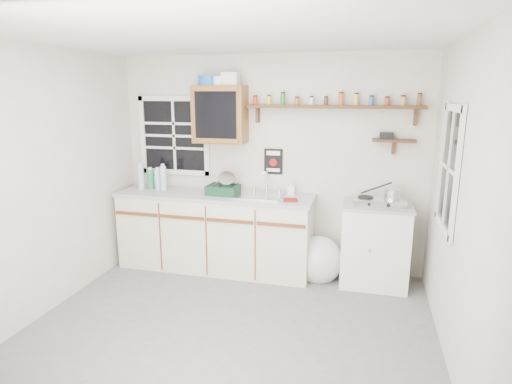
% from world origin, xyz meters
% --- Properties ---
extents(room, '(3.64, 3.24, 2.54)m').
position_xyz_m(room, '(0.00, 0.00, 1.25)').
color(room, '#565659').
rests_on(room, ground).
extents(main_cabinet, '(2.31, 0.63, 0.92)m').
position_xyz_m(main_cabinet, '(-0.58, 1.30, 0.46)').
color(main_cabinet, beige).
rests_on(main_cabinet, floor).
extents(right_cabinet, '(0.73, 0.57, 0.91)m').
position_xyz_m(right_cabinet, '(1.25, 1.32, 0.46)').
color(right_cabinet, silver).
rests_on(right_cabinet, floor).
extents(sink, '(0.52, 0.44, 0.29)m').
position_xyz_m(sink, '(-0.05, 1.30, 0.93)').
color(sink, silver).
rests_on(sink, main_cabinet).
extents(upper_cabinet, '(0.60, 0.32, 0.65)m').
position_xyz_m(upper_cabinet, '(-0.55, 1.44, 1.82)').
color(upper_cabinet, brown).
rests_on(upper_cabinet, wall_back).
extents(upper_cabinet_clutter, '(0.47, 0.24, 0.14)m').
position_xyz_m(upper_cabinet_clutter, '(-0.58, 1.44, 2.21)').
color(upper_cabinet_clutter, blue).
rests_on(upper_cabinet_clutter, upper_cabinet).
extents(spice_shelf, '(1.91, 0.18, 0.35)m').
position_xyz_m(spice_shelf, '(0.73, 1.51, 1.93)').
color(spice_shelf, black).
rests_on(spice_shelf, wall_back).
extents(secondary_shelf, '(0.45, 0.16, 0.24)m').
position_xyz_m(secondary_shelf, '(1.36, 1.52, 1.58)').
color(secondary_shelf, black).
rests_on(secondary_shelf, wall_back).
extents(warning_sign, '(0.22, 0.02, 0.30)m').
position_xyz_m(warning_sign, '(0.05, 1.59, 1.28)').
color(warning_sign, black).
rests_on(warning_sign, wall_back).
extents(window_back, '(0.93, 0.03, 0.98)m').
position_xyz_m(window_back, '(-1.20, 1.59, 1.55)').
color(window_back, black).
rests_on(window_back, wall_back).
extents(window_right, '(0.03, 0.78, 1.08)m').
position_xyz_m(window_right, '(1.79, 0.55, 1.45)').
color(window_right, black).
rests_on(window_right, wall_back).
extents(water_bottles, '(0.36, 0.14, 0.32)m').
position_xyz_m(water_bottles, '(-1.38, 1.32, 1.06)').
color(water_bottles, '#A2B3BE').
rests_on(water_bottles, main_cabinet).
extents(dish_rack, '(0.37, 0.28, 0.27)m').
position_xyz_m(dish_rack, '(-0.47, 1.30, 1.01)').
color(dish_rack, '#10321F').
rests_on(dish_rack, main_cabinet).
extents(soap_bottle, '(0.09, 0.09, 0.17)m').
position_xyz_m(soap_bottle, '(0.29, 1.46, 1.01)').
color(soap_bottle, silver).
rests_on(soap_bottle, main_cabinet).
extents(rag, '(0.18, 0.16, 0.02)m').
position_xyz_m(rag, '(0.33, 1.18, 0.93)').
color(rag, maroon).
rests_on(rag, main_cabinet).
extents(hotplate, '(0.57, 0.34, 0.08)m').
position_xyz_m(hotplate, '(1.26, 1.31, 0.95)').
color(hotplate, silver).
rests_on(hotplate, right_cabinet).
extents(saucepan, '(0.41, 0.21, 0.18)m').
position_xyz_m(saucepan, '(1.39, 1.31, 1.03)').
color(saucepan, silver).
rests_on(saucepan, hotplate).
extents(trash_bag, '(0.47, 0.43, 0.54)m').
position_xyz_m(trash_bag, '(0.65, 1.28, 0.23)').
color(trash_bag, silver).
rests_on(trash_bag, floor).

